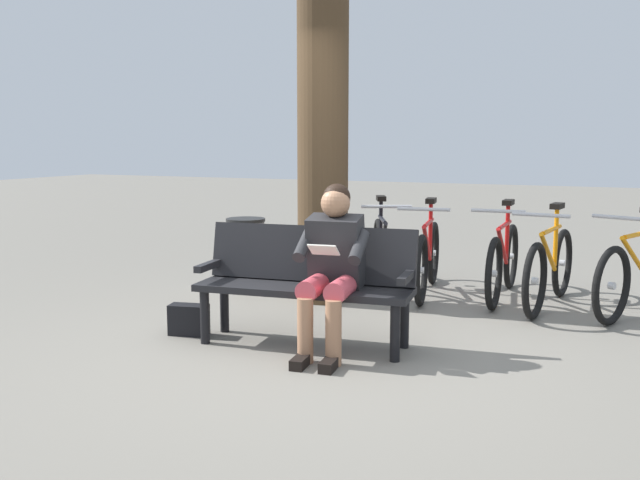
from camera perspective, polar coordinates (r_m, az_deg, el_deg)
ground_plane at (r=5.02m, az=0.23°, el=-9.37°), size 40.00×40.00×0.00m
bench at (r=5.21m, az=-1.07°, el=-2.96°), size 1.64×0.65×0.87m
person_reading at (r=4.96m, az=0.98°, el=-1.67°), size 0.52×0.80×1.20m
handbag at (r=5.60m, az=-10.60°, el=-6.38°), size 0.32×0.20×0.24m
tree_trunk at (r=6.54m, az=0.23°, el=8.48°), size 0.47×0.47×3.10m
litter_bin at (r=7.10m, az=-6.02°, el=-1.17°), size 0.39×0.39×0.73m
bicycle_silver at (r=6.67m, az=24.36°, el=-2.52°), size 0.72×1.58×0.94m
bicycle_green at (r=6.68m, az=18.15°, el=-2.18°), size 0.48×1.67×0.94m
bicycle_blue at (r=6.93m, az=14.65°, el=-1.68°), size 0.48×1.68×0.94m
bicycle_orange at (r=6.97m, az=8.74°, el=-1.46°), size 0.48×1.67×0.94m
bicycle_purple at (r=7.19m, az=5.05°, el=-1.10°), size 0.76×1.56×0.94m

